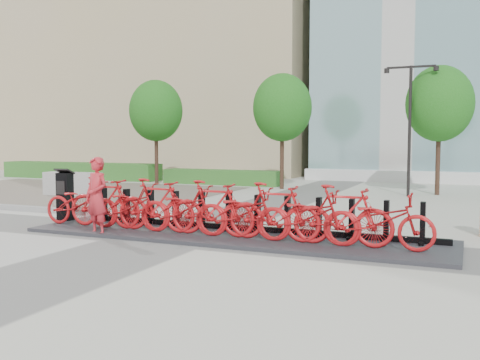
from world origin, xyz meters
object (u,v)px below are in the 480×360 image
at_px(jersey_barrier, 73,184).
at_px(bike_0, 81,203).
at_px(kiosk, 65,195).
at_px(worker_red, 97,196).

bearing_deg(jersey_barrier, bike_0, -52.62).
bearing_deg(bike_0, kiosk, 61.34).
height_order(bike_0, kiosk, kiosk).
xyz_separation_m(worker_red, jersey_barrier, (-6.57, 6.83, -0.45)).
xyz_separation_m(bike_0, jersey_barrier, (-5.58, 6.19, -0.17)).
distance_m(bike_0, jersey_barrier, 8.33).
height_order(bike_0, worker_red, worker_red).
relative_size(kiosk, worker_red, 0.76).
distance_m(bike_0, kiosk, 1.08).
height_order(kiosk, worker_red, worker_red).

